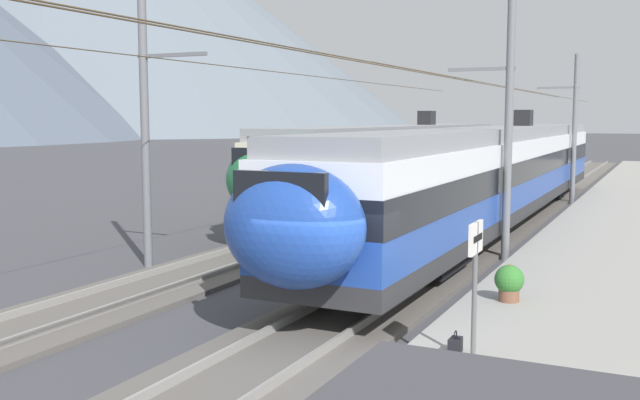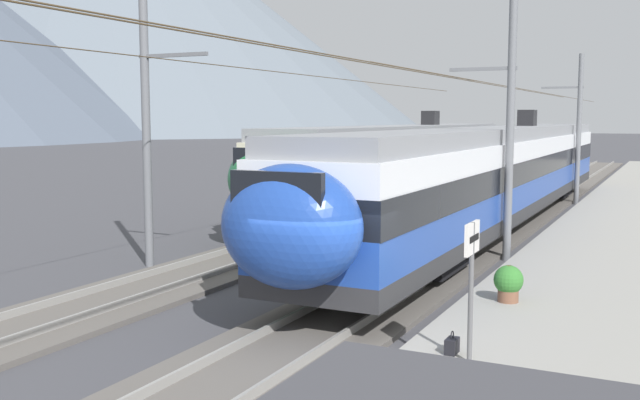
{
  "view_description": "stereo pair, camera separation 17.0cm",
  "coord_description": "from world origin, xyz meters",
  "px_view_note": "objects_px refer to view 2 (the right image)",
  "views": [
    {
      "loc": [
        -11.46,
        -5.12,
        4.2
      ],
      "look_at": [
        4.64,
        2.66,
        2.18
      ],
      "focal_mm": 40.92,
      "sensor_mm": 36.0,
      "label": 1
    },
    {
      "loc": [
        -11.38,
        -5.27,
        4.2
      ],
      "look_at": [
        4.64,
        2.66,
        2.18
      ],
      "focal_mm": 40.92,
      "sensor_mm": 36.0,
      "label": 2
    }
  ],
  "objects_px": {
    "train_far_track": "(401,161)",
    "catenary_mast_east": "(576,126)",
    "platform_sign": "(472,260)",
    "potted_plant_platform_edge": "(508,281)",
    "catenary_mast_mid": "(507,114)",
    "train_near_platform": "(498,170)",
    "handbag_near_sign": "(452,346)",
    "catenary_mast_far_side": "(150,117)"
  },
  "relations": [
    {
      "from": "catenary_mast_east",
      "to": "catenary_mast_far_side",
      "type": "bearing_deg",
      "value": 157.75
    },
    {
      "from": "catenary_mast_mid",
      "to": "potted_plant_platform_edge",
      "type": "distance_m",
      "value": 7.24
    },
    {
      "from": "catenary_mast_east",
      "to": "train_near_platform",
      "type": "bearing_deg",
      "value": 170.93
    },
    {
      "from": "catenary_mast_mid",
      "to": "catenary_mast_east",
      "type": "height_order",
      "value": "catenary_mast_mid"
    },
    {
      "from": "train_near_platform",
      "to": "train_far_track",
      "type": "height_order",
      "value": "same"
    },
    {
      "from": "train_near_platform",
      "to": "handbag_near_sign",
      "type": "bearing_deg",
      "value": -169.72
    },
    {
      "from": "train_near_platform",
      "to": "platform_sign",
      "type": "distance_m",
      "value": 16.73
    },
    {
      "from": "catenary_mast_mid",
      "to": "handbag_near_sign",
      "type": "height_order",
      "value": "catenary_mast_mid"
    },
    {
      "from": "train_near_platform",
      "to": "handbag_near_sign",
      "type": "xyz_separation_m",
      "value": [
        -16.08,
        -2.91,
        -1.79
      ]
    },
    {
      "from": "catenary_mast_mid",
      "to": "catenary_mast_east",
      "type": "bearing_deg",
      "value": 0.06
    },
    {
      "from": "potted_plant_platform_edge",
      "to": "platform_sign",
      "type": "bearing_deg",
      "value": -176.24
    },
    {
      "from": "catenary_mast_far_side",
      "to": "handbag_near_sign",
      "type": "height_order",
      "value": "catenary_mast_far_side"
    },
    {
      "from": "catenary_mast_far_side",
      "to": "platform_sign",
      "type": "bearing_deg",
      "value": -115.55
    },
    {
      "from": "handbag_near_sign",
      "to": "catenary_mast_east",
      "type": "bearing_deg",
      "value": 3.03
    },
    {
      "from": "platform_sign",
      "to": "handbag_near_sign",
      "type": "distance_m",
      "value": 1.6
    },
    {
      "from": "catenary_mast_east",
      "to": "platform_sign",
      "type": "relative_size",
      "value": 19.75
    },
    {
      "from": "train_far_track",
      "to": "catenary_mast_east",
      "type": "distance_m",
      "value": 9.09
    },
    {
      "from": "train_far_track",
      "to": "handbag_near_sign",
      "type": "xyz_separation_m",
      "value": [
        -20.03,
        -8.21,
        -1.78
      ]
    },
    {
      "from": "catenary_mast_east",
      "to": "handbag_near_sign",
      "type": "distance_m",
      "value": 26.05
    },
    {
      "from": "train_near_platform",
      "to": "potted_plant_platform_edge",
      "type": "xyz_separation_m",
      "value": [
        -12.21,
        -3.02,
        -1.48
      ]
    },
    {
      "from": "train_far_track",
      "to": "platform_sign",
      "type": "xyz_separation_m",
      "value": [
        -20.34,
        -8.58,
        -0.25
      ]
    },
    {
      "from": "catenary_mast_east",
      "to": "platform_sign",
      "type": "xyz_separation_m",
      "value": [
        -26.11,
        -1.74,
        -1.84
      ]
    },
    {
      "from": "catenary_mast_east",
      "to": "potted_plant_platform_edge",
      "type": "height_order",
      "value": "catenary_mast_east"
    },
    {
      "from": "potted_plant_platform_edge",
      "to": "catenary_mast_mid",
      "type": "bearing_deg",
      "value": 13.3
    },
    {
      "from": "catenary_mast_mid",
      "to": "potted_plant_platform_edge",
      "type": "xyz_separation_m",
      "value": [
        -6.13,
        -1.45,
        -3.56
      ]
    },
    {
      "from": "catenary_mast_east",
      "to": "train_far_track",
      "type": "bearing_deg",
      "value": 130.13
    },
    {
      "from": "platform_sign",
      "to": "potted_plant_platform_edge",
      "type": "height_order",
      "value": "platform_sign"
    },
    {
      "from": "train_near_platform",
      "to": "train_far_track",
      "type": "distance_m",
      "value": 6.6
    },
    {
      "from": "train_far_track",
      "to": "catenary_mast_far_side",
      "type": "bearing_deg",
      "value": 173.3
    },
    {
      "from": "catenary_mast_east",
      "to": "handbag_near_sign",
      "type": "xyz_separation_m",
      "value": [
        -25.79,
        -1.36,
        -3.37
      ]
    },
    {
      "from": "handbag_near_sign",
      "to": "train_near_platform",
      "type": "bearing_deg",
      "value": 10.28
    },
    {
      "from": "train_far_track",
      "to": "catenary_mast_east",
      "type": "height_order",
      "value": "catenary_mast_east"
    },
    {
      "from": "train_far_track",
      "to": "train_near_platform",
      "type": "bearing_deg",
      "value": -126.72
    },
    {
      "from": "catenary_mast_east",
      "to": "handbag_near_sign",
      "type": "bearing_deg",
      "value": -176.97
    },
    {
      "from": "catenary_mast_far_side",
      "to": "potted_plant_platform_edge",
      "type": "distance_m",
      "value": 10.72
    },
    {
      "from": "train_far_track",
      "to": "potted_plant_platform_edge",
      "type": "xyz_separation_m",
      "value": [
        -16.16,
        -8.31,
        -1.47
      ]
    },
    {
      "from": "catenary_mast_far_side",
      "to": "platform_sign",
      "type": "relative_size",
      "value": 19.75
    },
    {
      "from": "train_far_track",
      "to": "catenary_mast_east",
      "type": "bearing_deg",
      "value": -49.87
    },
    {
      "from": "train_far_track",
      "to": "potted_plant_platform_edge",
      "type": "bearing_deg",
      "value": -152.78
    },
    {
      "from": "catenary_mast_mid",
      "to": "catenary_mast_far_side",
      "type": "xyz_separation_m",
      "value": [
        -5.35,
        8.67,
        -0.09
      ]
    },
    {
      "from": "train_near_platform",
      "to": "catenary_mast_mid",
      "type": "xyz_separation_m",
      "value": [
        -6.08,
        -1.57,
        2.08
      ]
    },
    {
      "from": "train_near_platform",
      "to": "catenary_mast_mid",
      "type": "distance_m",
      "value": 6.61
    }
  ]
}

